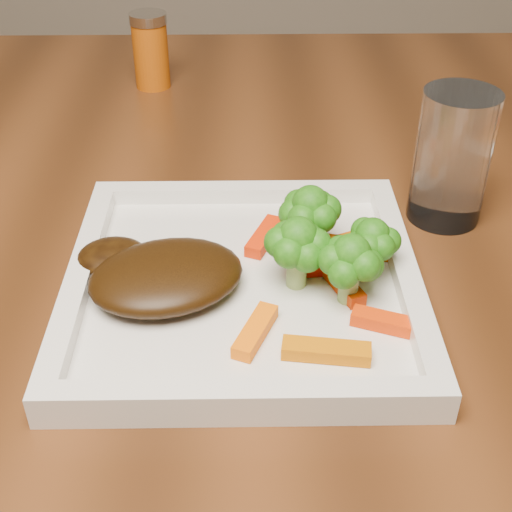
{
  "coord_description": "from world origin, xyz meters",
  "views": [
    {
      "loc": [
        0.29,
        -0.53,
        1.1
      ],
      "look_at": [
        0.3,
        -0.09,
        0.79
      ],
      "focal_mm": 50.0,
      "sensor_mm": 36.0,
      "label": 1
    }
  ],
  "objects_px": {
    "steak": "(166,276)",
    "drinking_glass": "(452,158)",
    "dining_table": "(154,437)",
    "plate": "(243,288)",
    "spice_shaker": "(151,51)"
  },
  "relations": [
    {
      "from": "steak",
      "to": "drinking_glass",
      "type": "bearing_deg",
      "value": 27.2
    },
    {
      "from": "dining_table",
      "to": "drinking_glass",
      "type": "height_order",
      "value": "drinking_glass"
    },
    {
      "from": "steak",
      "to": "drinking_glass",
      "type": "xyz_separation_m",
      "value": [
        0.24,
        0.12,
        0.03
      ]
    },
    {
      "from": "plate",
      "to": "drinking_glass",
      "type": "xyz_separation_m",
      "value": [
        0.18,
        0.11,
        0.05
      ]
    },
    {
      "from": "steak",
      "to": "dining_table",
      "type": "bearing_deg",
      "value": 108.24
    },
    {
      "from": "plate",
      "to": "drinking_glass",
      "type": "bearing_deg",
      "value": 31.64
    },
    {
      "from": "plate",
      "to": "steak",
      "type": "relative_size",
      "value": 2.29
    },
    {
      "from": "dining_table",
      "to": "drinking_glass",
      "type": "distance_m",
      "value": 0.53
    },
    {
      "from": "plate",
      "to": "spice_shaker",
      "type": "relative_size",
      "value": 2.93
    },
    {
      "from": "plate",
      "to": "steak",
      "type": "bearing_deg",
      "value": -169.2
    },
    {
      "from": "steak",
      "to": "spice_shaker",
      "type": "relative_size",
      "value": 1.28
    },
    {
      "from": "dining_table",
      "to": "plate",
      "type": "bearing_deg",
      "value": -55.77
    },
    {
      "from": "steak",
      "to": "drinking_glass",
      "type": "distance_m",
      "value": 0.27
    },
    {
      "from": "steak",
      "to": "plate",
      "type": "bearing_deg",
      "value": 10.8
    },
    {
      "from": "dining_table",
      "to": "drinking_glass",
      "type": "bearing_deg",
      "value": -11.71
    }
  ]
}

